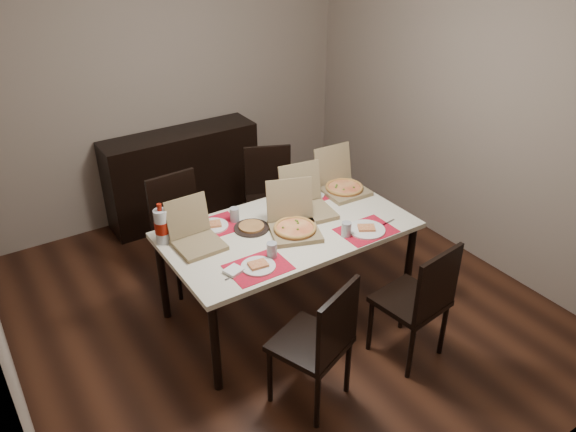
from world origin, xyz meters
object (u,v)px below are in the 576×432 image
object	(u,v)px
soda_bottle	(162,226)
sideboard	(183,175)
chair_near_left	(320,341)
chair_near_right	(420,299)
pizza_box_center	(294,225)
dip_bowl	(290,214)
chair_far_left	(181,226)
dining_table	(288,236)
chair_far_right	(270,194)

from	to	relation	value
soda_bottle	sideboard	bearing A→B (deg)	62.74
chair_near_left	soda_bottle	xyz separation A→B (m)	(-0.49, 1.21, 0.37)
sideboard	soda_bottle	bearing A→B (deg)	-117.26
chair_near_right	pizza_box_center	size ratio (longest dim) A/B	1.97
sideboard	dip_bowl	xyz separation A→B (m)	(0.16, -1.69, 0.32)
chair_far_left	soda_bottle	world-z (taller)	soda_bottle
dining_table	chair_far_right	xyz separation A→B (m)	(0.40, 0.92, -0.17)
chair_near_left	chair_far_left	size ratio (longest dim) A/B	1.00
chair_near_left	chair_near_right	xyz separation A→B (m)	(0.80, -0.04, 0.00)
chair_near_left	pizza_box_center	size ratio (longest dim) A/B	1.97
sideboard	chair_far_left	bearing A→B (deg)	-114.17
sideboard	soda_bottle	world-z (taller)	soda_bottle
chair_near_left	sideboard	bearing A→B (deg)	83.81
pizza_box_center	dip_bowl	xyz separation A→B (m)	(0.10, 0.21, -0.04)
sideboard	chair_near_right	bearing A→B (deg)	-79.71
dining_table	dip_bowl	world-z (taller)	dip_bowl
sideboard	pizza_box_center	xyz separation A→B (m)	(0.06, -1.91, 0.36)
sideboard	chair_far_left	world-z (taller)	chair_far_left
chair_near_left	dip_bowl	bearing A→B (deg)	66.26
sideboard	chair_far_right	world-z (taller)	chair_far_right
dining_table	chair_near_right	world-z (taller)	chair_near_right
sideboard	chair_near_left	distance (m)	2.75
dining_table	pizza_box_center	xyz separation A→B (m)	(0.01, -0.07, 0.12)
sideboard	soda_bottle	distance (m)	1.77
chair_near_left	chair_far_right	xyz separation A→B (m)	(0.75, 1.81, 0.00)
chair_far_left	pizza_box_center	distance (m)	1.08
pizza_box_center	soda_bottle	world-z (taller)	pizza_box_center
chair_near_right	pizza_box_center	xyz separation A→B (m)	(-0.44, 0.86, 0.29)
chair_near_right	chair_far_right	world-z (taller)	same
chair_far_left	soda_bottle	distance (m)	0.72
dining_table	chair_far_right	bearing A→B (deg)	66.44
chair_far_right	chair_far_left	bearing A→B (deg)	-174.97
dining_table	sideboard	bearing A→B (deg)	91.57
chair_far_left	dip_bowl	xyz separation A→B (m)	(0.61, -0.70, 0.25)
chair_near_left	chair_near_right	size ratio (longest dim) A/B	1.00
soda_bottle	chair_far_left	bearing A→B (deg)	57.35
dining_table	chair_near_right	distance (m)	1.04
chair_far_right	dip_bowl	bearing A→B (deg)	-110.68
dining_table	dip_bowl	xyz separation A→B (m)	(0.11, 0.15, 0.08)
chair_far_right	chair_near_right	bearing A→B (deg)	-88.47
chair_near_right	dining_table	bearing A→B (deg)	116.00
dip_bowl	chair_far_right	bearing A→B (deg)	69.32
chair_near_left	pizza_box_center	bearing A→B (deg)	66.71
chair_near_right	dip_bowl	size ratio (longest dim) A/B	7.25
chair_near_left	dip_bowl	size ratio (longest dim) A/B	7.25
chair_far_left	chair_far_right	world-z (taller)	same
dip_bowl	soda_bottle	size ratio (longest dim) A/B	0.43
sideboard	dining_table	size ratio (longest dim) A/B	0.83
sideboard	chair_near_right	xyz separation A→B (m)	(0.50, -2.77, 0.06)
dining_table	pizza_box_center	bearing A→B (deg)	-82.54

